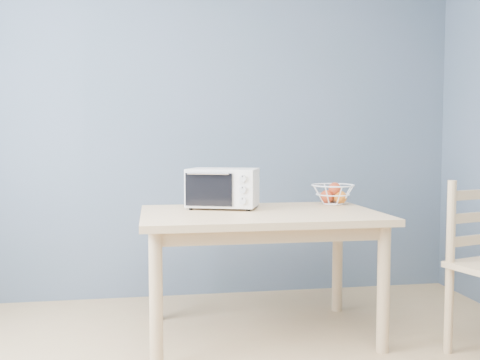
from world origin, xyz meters
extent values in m
cube|color=slate|center=(0.00, 2.25, 1.30)|extent=(4.00, 0.01, 2.60)
cube|color=tan|center=(0.30, 1.33, 0.73)|extent=(1.40, 0.90, 0.04)
cylinder|color=tan|center=(-0.32, 0.96, 0.35)|extent=(0.07, 0.07, 0.71)
cylinder|color=tan|center=(0.92, 0.96, 0.35)|extent=(0.07, 0.07, 0.71)
cylinder|color=tan|center=(-0.32, 1.70, 0.35)|extent=(0.07, 0.07, 0.71)
cylinder|color=tan|center=(0.92, 1.70, 0.35)|extent=(0.07, 0.07, 0.71)
cube|color=silver|center=(0.11, 1.53, 0.88)|extent=(0.49, 0.41, 0.24)
cube|color=black|center=(0.05, 1.55, 0.88)|extent=(0.34, 0.32, 0.18)
cube|color=black|center=(0.00, 1.41, 0.88)|extent=(0.27, 0.10, 0.20)
cylinder|color=silver|center=(0.00, 1.39, 0.98)|extent=(0.24, 0.10, 0.01)
cube|color=silver|center=(0.20, 1.34, 0.88)|extent=(0.11, 0.04, 0.22)
cylinder|color=black|center=(-0.10, 1.48, 0.76)|extent=(0.02, 0.02, 0.01)
cylinder|color=black|center=(0.24, 1.36, 0.76)|extent=(0.02, 0.02, 0.01)
cylinder|color=black|center=(-0.03, 1.69, 0.76)|extent=(0.02, 0.02, 0.01)
cylinder|color=black|center=(0.31, 1.57, 0.76)|extent=(0.02, 0.02, 0.01)
cylinder|color=silver|center=(0.20, 1.33, 0.95)|extent=(0.04, 0.03, 0.04)
cylinder|color=silver|center=(0.20, 1.33, 0.88)|extent=(0.04, 0.03, 0.04)
cylinder|color=silver|center=(0.20, 1.33, 0.82)|extent=(0.04, 0.03, 0.04)
torus|color=white|center=(0.85, 1.61, 0.88)|extent=(0.31, 0.31, 0.01)
torus|color=white|center=(0.85, 1.61, 0.82)|extent=(0.25, 0.25, 0.01)
torus|color=white|center=(0.85, 1.61, 0.76)|extent=(0.15, 0.15, 0.01)
sphere|color=red|center=(0.81, 1.62, 0.80)|extent=(0.09, 0.09, 0.09)
sphere|color=orange|center=(0.90, 1.59, 0.80)|extent=(0.09, 0.09, 0.09)
sphere|color=#D67D53|center=(0.86, 1.66, 0.80)|extent=(0.08, 0.08, 0.08)
sphere|color=red|center=(0.86, 1.60, 0.86)|extent=(0.08, 0.08, 0.08)
cylinder|color=tan|center=(1.27, 0.88, 0.24)|extent=(0.05, 0.05, 0.48)
cylinder|color=tan|center=(1.27, 0.88, 0.72)|extent=(0.05, 0.05, 0.48)
cube|color=tan|center=(1.46, 0.94, 0.62)|extent=(0.37, 0.13, 0.05)
cube|color=tan|center=(1.46, 0.94, 0.74)|extent=(0.37, 0.13, 0.05)
cube|color=tan|center=(1.46, 0.94, 0.87)|extent=(0.37, 0.13, 0.05)
camera|label=1|loc=(-0.33, -1.77, 1.16)|focal=40.00mm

